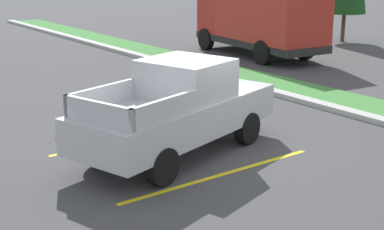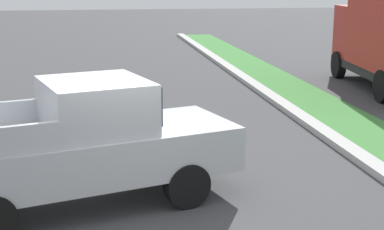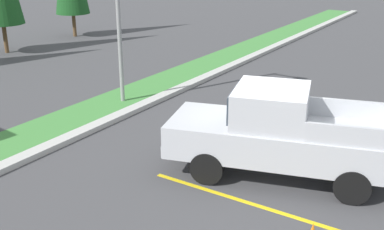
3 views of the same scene
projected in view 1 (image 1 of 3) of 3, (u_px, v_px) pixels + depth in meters
name	position (u px, v px, depth m)	size (l,w,h in m)	color
ground_plane	(207.00, 150.00, 12.69)	(120.00, 120.00, 0.00)	#424244
parking_line_near	(142.00, 136.00, 13.66)	(0.12, 4.80, 0.01)	yellow
parking_line_far	(221.00, 175.00, 11.26)	(0.12, 4.80, 0.01)	yellow
curb_strip	(348.00, 112.00, 15.52)	(56.00, 0.40, 0.15)	#B2B2AD
grass_median	(372.00, 107.00, 16.16)	(56.00, 1.80, 0.06)	#42843D
pickup_truck_main	(179.00, 109.00, 12.21)	(3.30, 5.54, 2.10)	black
cargo_truck_distant	(261.00, 14.00, 24.08)	(7.00, 3.10, 3.40)	black
traffic_cone	(64.00, 128.00, 13.38)	(0.36, 0.36, 0.60)	orange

